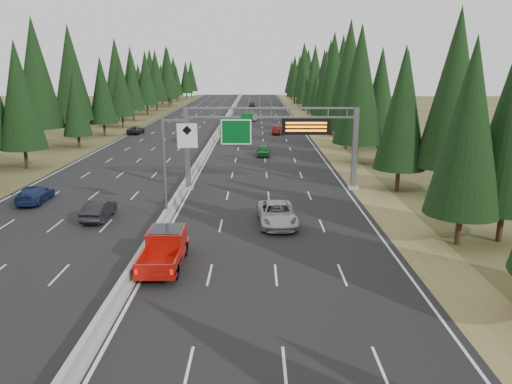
% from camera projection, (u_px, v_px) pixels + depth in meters
% --- Properties ---
extents(road, '(32.00, 260.00, 0.08)m').
position_uv_depth(road, '(219.00, 132.00, 91.71)').
color(road, black).
rests_on(road, ground).
extents(shoulder_right, '(3.60, 260.00, 0.06)m').
position_uv_depth(shoulder_right, '(316.00, 132.00, 91.70)').
color(shoulder_right, olive).
rests_on(shoulder_right, ground).
extents(shoulder_left, '(3.60, 260.00, 0.06)m').
position_uv_depth(shoulder_left, '(122.00, 132.00, 91.73)').
color(shoulder_left, '#41401E').
rests_on(shoulder_left, ground).
extents(median_barrier, '(0.70, 260.00, 0.85)m').
position_uv_depth(median_barrier, '(219.00, 130.00, 91.62)').
color(median_barrier, gray).
rests_on(median_barrier, road).
extents(sign_gantry, '(16.75, 0.98, 7.80)m').
position_uv_depth(sign_gantry, '(278.00, 136.00, 46.66)').
color(sign_gantry, slate).
rests_on(sign_gantry, road).
extents(hov_sign_pole, '(2.80, 0.50, 8.00)m').
position_uv_depth(hov_sign_pole, '(172.00, 160.00, 37.18)').
color(hov_sign_pole, slate).
rests_on(hov_sign_pole, road).
extents(tree_row_right, '(12.05, 242.69, 18.95)m').
position_uv_depth(tree_row_right, '(344.00, 80.00, 86.43)').
color(tree_row_right, black).
rests_on(tree_row_right, ground).
extents(tree_row_left, '(11.69, 243.43, 18.85)m').
position_uv_depth(tree_row_left, '(67.00, 82.00, 76.47)').
color(tree_row_left, black).
rests_on(tree_row_left, ground).
extents(silver_minivan, '(3.10, 6.04, 1.63)m').
position_uv_depth(silver_minivan, '(277.00, 214.00, 37.02)').
color(silver_minivan, '#B3B4B8').
rests_on(silver_minivan, road).
extents(red_pickup, '(2.19, 6.14, 2.00)m').
position_uv_depth(red_pickup, '(166.00, 246.00, 29.56)').
color(red_pickup, black).
rests_on(red_pickup, road).
extents(car_ahead_green, '(1.72, 4.17, 1.42)m').
position_uv_depth(car_ahead_green, '(263.00, 151.00, 65.89)').
color(car_ahead_green, '#135425').
rests_on(car_ahead_green, road).
extents(car_ahead_dkred, '(1.84, 4.28, 1.37)m').
position_uv_depth(car_ahead_dkred, '(277.00, 130.00, 87.64)').
color(car_ahead_dkred, '#57100C').
rests_on(car_ahead_dkred, road).
extents(car_ahead_dkgrey, '(2.10, 4.99, 1.44)m').
position_uv_depth(car_ahead_dkgrey, '(248.00, 119.00, 107.64)').
color(car_ahead_dkgrey, black).
rests_on(car_ahead_dkgrey, road).
extents(car_ahead_white, '(2.78, 5.82, 1.60)m').
position_uv_depth(car_ahead_white, '(251.00, 117.00, 110.30)').
color(car_ahead_white, silver).
rests_on(car_ahead_white, road).
extents(car_ahead_far, '(1.80, 4.31, 1.46)m').
position_uv_depth(car_ahead_far, '(252.00, 104.00, 150.20)').
color(car_ahead_far, black).
rests_on(car_ahead_far, road).
extents(car_onc_near, '(1.65, 4.47, 1.46)m').
position_uv_depth(car_onc_near, '(99.00, 210.00, 38.31)').
color(car_onc_near, black).
rests_on(car_onc_near, road).
extents(car_onc_blue, '(2.26, 5.10, 1.46)m').
position_uv_depth(car_onc_blue, '(35.00, 194.00, 43.11)').
color(car_onc_blue, navy).
rests_on(car_onc_blue, road).
extents(car_onc_white, '(1.94, 4.38, 1.46)m').
position_uv_depth(car_onc_white, '(184.00, 136.00, 79.99)').
color(car_onc_white, white).
rests_on(car_onc_white, road).
extents(car_onc_far, '(2.41, 4.93, 1.35)m').
position_uv_depth(car_onc_far, '(136.00, 130.00, 88.26)').
color(car_onc_far, black).
rests_on(car_onc_far, road).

